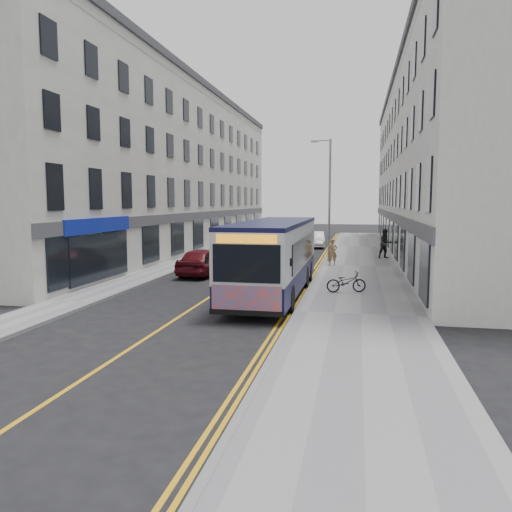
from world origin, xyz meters
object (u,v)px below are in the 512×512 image
at_px(city_bus, 274,255).
at_px(pedestrian_far, 385,244).
at_px(car_maroon, 203,261).
at_px(streetlamp, 328,196).
at_px(bicycle, 346,282).
at_px(car_white, 315,240).
at_px(pedestrian_near, 333,252).

distance_m(city_bus, pedestrian_far, 15.19).
bearing_deg(car_maroon, streetlamp, -129.93).
bearing_deg(streetlamp, bicycle, -82.51).
xyz_separation_m(pedestrian_far, car_white, (-5.50, 8.47, -0.44)).
distance_m(city_bus, bicycle, 3.32).
height_order(streetlamp, car_maroon, streetlamp).
bearing_deg(car_maroon, pedestrian_far, -134.40).
bearing_deg(bicycle, car_white, -7.06).
bearing_deg(car_maroon, city_bus, 137.21).
relative_size(car_white, car_maroon, 0.93).
distance_m(streetlamp, car_maroon, 9.96).
xyz_separation_m(city_bus, pedestrian_far, (5.39, 14.18, -0.61)).
xyz_separation_m(streetlamp, bicycle, (1.47, -11.15, -3.81)).
relative_size(streetlamp, pedestrian_near, 4.98).
xyz_separation_m(city_bus, car_white, (-0.11, 22.65, -1.06)).
xyz_separation_m(car_white, car_maroon, (-4.63, -17.75, 0.08)).
bearing_deg(city_bus, car_white, 90.28).
height_order(city_bus, pedestrian_far, city_bus).
bearing_deg(streetlamp, pedestrian_far, 33.32).
bearing_deg(pedestrian_near, pedestrian_far, 45.54).
height_order(pedestrian_far, car_maroon, pedestrian_far).
bearing_deg(pedestrian_near, car_maroon, -151.96).
relative_size(pedestrian_far, car_maroon, 0.45).
bearing_deg(car_white, pedestrian_near, -87.90).
bearing_deg(city_bus, pedestrian_far, 69.18).
xyz_separation_m(pedestrian_near, car_white, (-2.13, 12.93, -0.24)).
distance_m(car_white, car_maroon, 18.34).
bearing_deg(pedestrian_far, bicycle, -121.84).
xyz_separation_m(streetlamp, city_bus, (-1.59, -11.69, -2.64)).
height_order(pedestrian_near, pedestrian_far, pedestrian_far).
distance_m(pedestrian_far, car_maroon, 13.75).
xyz_separation_m(bicycle, car_white, (-3.17, 22.12, 0.12)).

